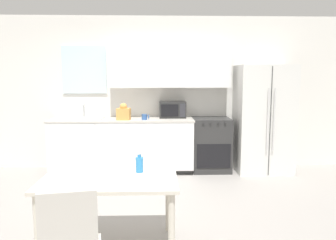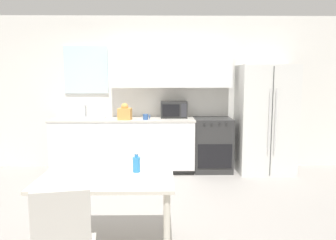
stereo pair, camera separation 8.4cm
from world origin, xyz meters
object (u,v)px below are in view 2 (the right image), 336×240
microwave (174,110)px  coffee_mug (146,117)px  oven_range (212,145)px  dining_table (109,183)px  refrigerator (265,119)px  drink_bottle (136,164)px

microwave → coffee_mug: size_ratio=3.72×
oven_range → dining_table: size_ratio=0.78×
refrigerator → coffee_mug: 2.04m
oven_range → coffee_mug: bearing=-172.4°
oven_range → coffee_mug: coffee_mug is taller
refrigerator → dining_table: 3.47m
coffee_mug → dining_table: bearing=-94.7°
dining_table → oven_range: bearing=63.2°
refrigerator → coffee_mug: size_ratio=14.82×
oven_range → drink_bottle: 2.89m
oven_range → refrigerator: bearing=-4.0°
oven_range → coffee_mug: 1.27m
oven_range → microwave: size_ratio=2.01×
refrigerator → coffee_mug: refrigerator is taller
oven_range → drink_bottle: size_ratio=4.90×
oven_range → dining_table: (-1.36, -2.69, 0.20)m
oven_range → microwave: 0.91m
oven_range → refrigerator: refrigerator is taller
dining_table → drink_bottle: (0.25, 0.04, 0.17)m
oven_range → refrigerator: (0.89, -0.06, 0.46)m
coffee_mug → dining_table: (-0.21, -2.54, -0.31)m
refrigerator → coffee_mug: bearing=-177.4°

